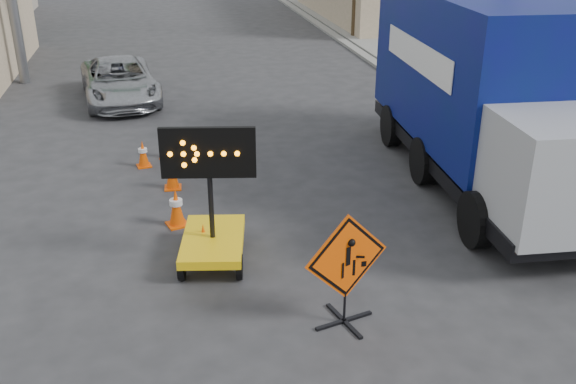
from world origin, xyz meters
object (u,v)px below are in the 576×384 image
object	(u,v)px
construction_sign	(346,267)
arrow_board	(213,232)
pickup_truck	(120,81)
box_truck	(483,102)

from	to	relation	value
construction_sign	arrow_board	xyz separation A→B (m)	(-1.81, 2.34, -0.40)
arrow_board	pickup_truck	xyz separation A→B (m)	(-2.01, 11.28, 0.10)
box_truck	arrow_board	bearing A→B (deg)	-154.37
pickup_truck	arrow_board	bearing A→B (deg)	-87.33
construction_sign	pickup_truck	world-z (taller)	construction_sign
construction_sign	arrow_board	distance (m)	2.99
construction_sign	pickup_truck	distance (m)	14.14
box_truck	construction_sign	bearing A→B (deg)	-129.33
pickup_truck	construction_sign	bearing A→B (deg)	-81.75
construction_sign	pickup_truck	xyz separation A→B (m)	(-3.82, 13.62, -0.30)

